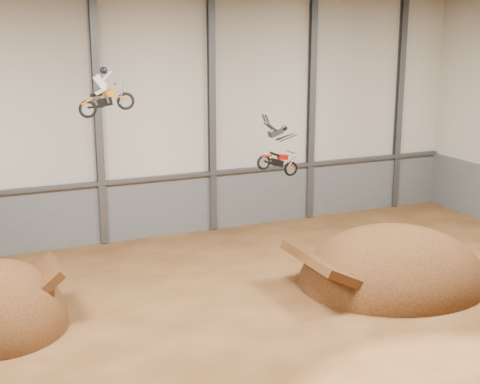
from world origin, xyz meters
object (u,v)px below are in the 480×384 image
takeoff_ramp (1,326)px  fmx_rider_b (276,146)px  fmx_rider_a (108,88)px  landing_ramp (392,281)px

takeoff_ramp → fmx_rider_b: fmx_rider_b is taller
takeoff_ramp → fmx_rider_a: (5.20, 1.22, 9.50)m
landing_ramp → fmx_rider_b: fmx_rider_b is taller
landing_ramp → fmx_rider_a: fmx_rider_a is taller
fmx_rider_b → fmx_rider_a: bearing=146.0°
landing_ramp → fmx_rider_b: (-6.52, -0.14, 7.17)m
fmx_rider_a → fmx_rider_b: 7.60m
takeoff_ramp → fmx_rider_a: bearing=13.2°
takeoff_ramp → landing_ramp: size_ratio=0.68×
landing_ramp → fmx_rider_b: size_ratio=3.48×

